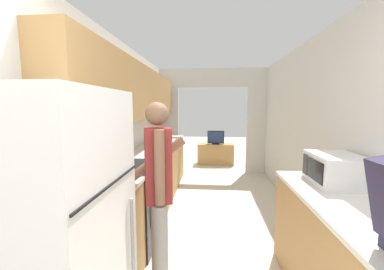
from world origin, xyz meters
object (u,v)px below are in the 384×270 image
at_px(refrigerator, 46,250).
at_px(television, 216,138).
at_px(microwave, 335,169).
at_px(tv_cabinet, 216,154).
at_px(range_oven, 130,204).
at_px(person, 158,194).

height_order(refrigerator, television, refrigerator).
bearing_deg(refrigerator, microwave, 26.92).
distance_m(refrigerator, tv_cabinet, 5.53).
bearing_deg(refrigerator, range_oven, 92.57).
bearing_deg(range_oven, microwave, -12.87).
distance_m(person, television, 4.64).
distance_m(range_oven, microwave, 2.16).
height_order(person, television, person).
bearing_deg(microwave, person, -171.36).
bearing_deg(microwave, television, 102.29).
bearing_deg(tv_cabinet, range_oven, -105.18).
distance_m(range_oven, television, 4.06).
distance_m(person, tv_cabinet, 4.72).
bearing_deg(microwave, refrigerator, -153.08).
bearing_deg(microwave, tv_cabinet, 102.17).
distance_m(range_oven, tv_cabinet, 4.10).
distance_m(refrigerator, range_oven, 1.51).
bearing_deg(tv_cabinet, microwave, -77.83).
distance_m(microwave, television, 4.48).
height_order(person, microwave, person).
height_order(range_oven, tv_cabinet, range_oven).
distance_m(microwave, tv_cabinet, 4.58).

